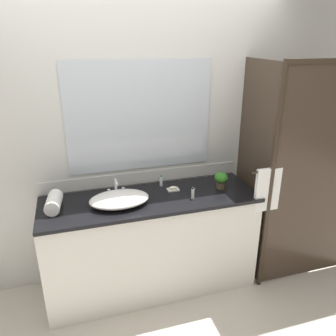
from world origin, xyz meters
TOP-DOWN VIEW (x-y plane):
  - ground_plane at (0.00, 0.00)m, footprint 8.00×8.00m
  - wall_back_with_mirror at (0.00, 0.34)m, footprint 4.40×0.06m
  - vanity_cabinet at (0.00, 0.01)m, footprint 1.80×0.58m
  - shower_enclosure at (1.27, -0.19)m, footprint 1.20×0.59m
  - sink_basin at (-0.26, -0.03)m, footprint 0.47×0.33m
  - faucet at (-0.26, 0.13)m, footprint 0.17×0.13m
  - potted_plant at (0.64, 0.01)m, footprint 0.12×0.12m
  - soap_dish at (0.22, 0.09)m, footprint 0.10×0.07m
  - amenity_bottle_lotion at (0.15, 0.21)m, footprint 0.03×0.03m
  - amenity_bottle_body_wash at (0.33, -0.11)m, footprint 0.02×0.02m
  - rolled_towel_near_edge at (-0.76, 0.03)m, footprint 0.14×0.26m

SIDE VIEW (x-z plane):
  - ground_plane at x=0.00m, z-range 0.00..0.00m
  - vanity_cabinet at x=0.00m, z-range 0.00..0.90m
  - soap_dish at x=0.22m, z-range 0.90..0.93m
  - sink_basin at x=-0.26m, z-range 0.90..0.99m
  - faucet at x=-0.26m, z-range 0.87..1.02m
  - amenity_bottle_lotion at x=0.15m, z-range 0.90..1.00m
  - amenity_bottle_body_wash at x=0.33m, z-range 0.90..1.00m
  - rolled_towel_near_edge at x=-0.76m, z-range 0.90..1.01m
  - potted_plant at x=0.64m, z-range 0.91..1.06m
  - shower_enclosure at x=1.27m, z-range 0.03..2.03m
  - wall_back_with_mirror at x=0.00m, z-range 0.00..2.60m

